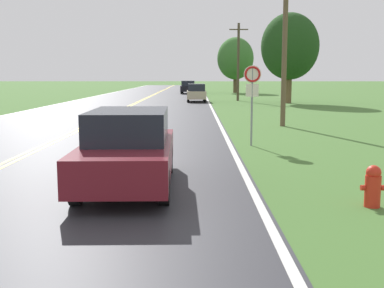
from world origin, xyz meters
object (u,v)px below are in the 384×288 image
Objects in this scene: car_champagne_hatchback_approaching at (196,92)px; tree_left_verge at (290,47)px; fire_hydrant at (373,186)px; tree_behind_sign at (235,59)px; car_maroon_sedan_nearest at (129,148)px; traffic_sign at (252,85)px; car_black_suv_mid_near at (188,87)px.

tree_left_verge is at bearing 73.93° from car_champagne_hatchback_approaching.
fire_hydrant is at bearing -98.26° from tree_left_verge.
tree_behind_sign is 58.34m from car_maroon_sedan_nearest.
traffic_sign is 51.71m from tree_behind_sign.
fire_hydrant is at bearing 69.23° from car_maroon_sedan_nearest.
car_black_suv_mid_near is (-4.27, 56.37, 0.51)m from fire_hydrant.
car_black_suv_mid_near is at bearing 94.33° from fire_hydrant.
traffic_sign is 0.66× the size of car_champagne_hatchback_approaching.
tree_behind_sign is at bearing 95.95° from tree_left_verge.
car_champagne_hatchback_approaching is (-3.24, 36.19, 0.48)m from fire_hydrant.
car_maroon_sedan_nearest reaches higher than car_champagne_hatchback_approaching.
fire_hydrant is at bearing -92.19° from tree_behind_sign.
tree_left_verge reaches higher than car_maroon_sedan_nearest.
tree_left_verge reaches higher than tree_behind_sign.
car_maroon_sedan_nearest is (-3.45, -6.27, -1.25)m from traffic_sign.
tree_left_verge is 1.02× the size of tree_behind_sign.
car_black_suv_mid_near is (-2.92, 48.43, -1.19)m from traffic_sign.
tree_behind_sign is at bearing 87.81° from fire_hydrant.
tree_behind_sign is 1.57× the size of car_maroon_sedan_nearest.
traffic_sign is at bearing 5.15° from car_black_suv_mid_near.
traffic_sign is 28.34m from car_champagne_hatchback_approaching.
fire_hydrant is 56.53m from car_black_suv_mid_near.
tree_left_verge reaches higher than car_black_suv_mid_near.
car_black_suv_mid_near is at bearing 93.44° from traffic_sign.
car_black_suv_mid_near is at bearing -177.95° from car_champagne_hatchback_approaching.
tree_left_verge is 1.85× the size of car_champagne_hatchback_approaching.
traffic_sign is at bearing 149.59° from car_maroon_sedan_nearest.
tree_behind_sign is at bearing 165.77° from car_champagne_hatchback_approaching.
tree_behind_sign is (2.28, 59.45, 4.37)m from fire_hydrant.
car_black_suv_mid_near is at bearing 112.34° from tree_left_verge.
traffic_sign is 7.27m from car_maroon_sedan_nearest.
car_champagne_hatchback_approaching is at bearing 164.82° from tree_left_verge.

